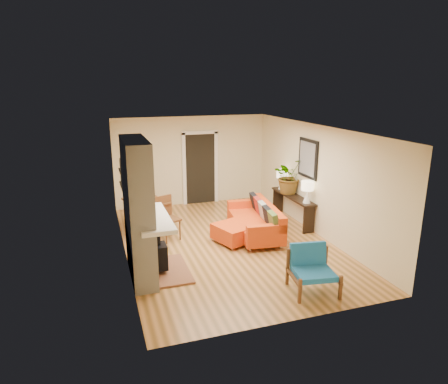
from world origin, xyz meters
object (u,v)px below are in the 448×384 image
Objects in this scene: lamp_far at (282,177)px; blue_chair at (311,266)px; ottoman at (235,232)px; lamp_near at (307,189)px; sofa at (258,221)px; dining_table at (149,206)px; console_table at (293,201)px; houseplant at (289,176)px.

blue_chair is at bearing -108.81° from lamp_far.
lamp_near is (1.87, 0.10, 0.82)m from ottoman.
ottoman is 1.21× the size of blue_chair.
blue_chair is (-0.12, -2.69, 0.07)m from sofa.
blue_chair is at bearing -58.13° from dining_table.
ottoman is at bearing -35.58° from dining_table.
console_table reaches higher than ottoman.
dining_table is (-2.29, 3.69, 0.23)m from blue_chair.
dining_table reaches higher than blue_chair.
dining_table is at bearing 144.42° from ottoman.
sofa is 0.72m from ottoman.
console_table is at bearing 24.48° from sofa.
ottoman is 2.06m from console_table.
houseplant is (1.20, 0.79, 0.83)m from sofa.
ottoman is 1.13× the size of houseplant.
sofa is 1.41m from lamp_near.
lamp_far reaches higher than ottoman.
console_table is 0.66m from houseplant.
console_table is 3.43× the size of lamp_far.
sofa is 2.63m from dining_table.
dining_table is at bearing 162.44° from lamp_near.
console_table is (1.21, 0.55, 0.22)m from sofa.
blue_chair is (0.55, -2.44, 0.19)m from ottoman.
lamp_near is (0.00, -0.70, 0.49)m from console_table.
dining_table is 3.54× the size of lamp_near.
sofa is 2.05× the size of ottoman.
lamp_far reaches higher than console_table.
houseplant reaches higher than lamp_near.
sofa is at bearing 87.47° from blue_chair.
sofa is 1.85m from lamp_far.
console_table is (3.62, -0.45, -0.09)m from dining_table.
houseplant is at bearing -91.34° from lamp_far.
lamp_near is at bearing 62.39° from blue_chair.
blue_chair is at bearing -92.53° from sofa.
ottoman is at bearing 102.60° from blue_chair.
lamp_near and lamp_far have the same top height.
ottoman is 1.96× the size of lamp_far.
ottoman is 2.05m from lamp_near.
dining_table is 3.65m from lamp_far.
ottoman is 0.57× the size of console_table.
lamp_far is (0.00, 0.67, 0.49)m from console_table.
ottoman is at bearing -141.99° from lamp_far.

